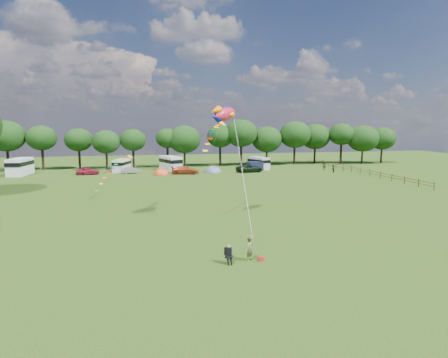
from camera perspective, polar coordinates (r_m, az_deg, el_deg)
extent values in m
plane|color=black|center=(28.07, 3.58, -10.41)|extent=(180.00, 180.00, 0.00)
cylinder|color=black|center=(85.22, -30.04, 2.48)|extent=(0.49, 0.49, 4.21)
ellipsoid|color=black|center=(84.97, -30.27, 5.68)|extent=(7.11, 7.11, 6.05)
cylinder|color=black|center=(83.84, -25.87, 2.70)|extent=(0.49, 0.49, 4.25)
ellipsoid|color=black|center=(83.60, -26.05, 5.64)|extent=(5.86, 5.86, 4.98)
cylinder|color=black|center=(83.14, -21.15, 2.80)|extent=(0.47, 0.47, 3.90)
ellipsoid|color=black|center=(82.90, -21.29, 5.59)|extent=(5.58, 5.58, 4.74)
cylinder|color=black|center=(79.46, -17.42, 2.63)|extent=(0.44, 0.44, 3.56)
ellipsoid|color=black|center=(79.20, -17.54, 5.41)|extent=(5.56, 5.56, 4.73)
cylinder|color=black|center=(80.11, -13.62, 2.96)|extent=(0.47, 0.47, 3.95)
ellipsoid|color=black|center=(79.87, -13.71, 5.80)|extent=(5.33, 5.33, 4.53)
cylinder|color=black|center=(82.05, -8.58, 3.35)|extent=(0.50, 0.50, 4.33)
ellipsoid|color=black|center=(81.82, -8.64, 6.16)|extent=(4.95, 4.95, 4.21)
cylinder|color=black|center=(81.96, -6.01, 3.03)|extent=(0.43, 0.43, 3.31)
ellipsoid|color=black|center=(81.69, -6.06, 6.03)|extent=(7.03, 7.03, 5.98)
cylinder|color=black|center=(83.40, -0.59, 3.53)|extent=(0.50, 0.50, 4.36)
ellipsoid|color=black|center=(83.16, -0.60, 6.53)|extent=(5.84, 5.84, 4.97)
cylinder|color=black|center=(83.61, 2.62, 3.59)|extent=(0.51, 0.51, 4.55)
ellipsoid|color=black|center=(83.36, 2.64, 6.99)|extent=(7.15, 7.15, 6.08)
cylinder|color=black|center=(86.16, 6.51, 3.24)|extent=(0.42, 0.42, 3.21)
ellipsoid|color=black|center=(85.90, 6.56, 6.03)|extent=(6.90, 6.90, 5.86)
cylinder|color=black|center=(87.83, 10.68, 3.56)|extent=(0.48, 0.48, 4.17)
ellipsoid|color=black|center=(87.58, 10.76, 6.67)|extent=(7.16, 7.16, 6.09)
cylinder|color=black|center=(92.08, 13.64, 3.52)|extent=(0.45, 0.45, 3.66)
ellipsoid|color=black|center=(91.84, 13.73, 6.30)|extent=(7.05, 7.05, 5.99)
cylinder|color=black|center=(92.37, 17.38, 3.70)|extent=(0.52, 0.52, 4.65)
ellipsoid|color=black|center=(92.15, 17.50, 6.52)|extent=(5.96, 5.96, 5.06)
cylinder|color=black|center=(93.75, 20.28, 3.17)|extent=(0.42, 0.42, 3.19)
ellipsoid|color=black|center=(93.51, 20.41, 5.80)|extent=(7.23, 7.23, 6.14)
cylinder|color=black|center=(97.07, 22.85, 3.29)|extent=(0.44, 0.44, 3.52)
ellipsoid|color=black|center=(96.86, 22.98, 5.71)|extent=(6.22, 6.22, 5.28)
cylinder|color=#472D19|center=(59.33, 29.37, -0.96)|extent=(0.12, 0.12, 1.20)
cylinder|color=#472D19|center=(61.56, 27.53, -0.54)|extent=(0.12, 0.12, 1.20)
cylinder|color=#472D19|center=(60.39, 28.46, -0.42)|extent=(0.08, 3.00, 0.08)
cylinder|color=#472D19|center=(60.44, 28.43, -0.80)|extent=(0.08, 3.00, 0.08)
cylinder|color=#472D19|center=(63.86, 25.81, -0.15)|extent=(0.12, 0.12, 1.20)
cylinder|color=#472D19|center=(62.66, 26.67, -0.02)|extent=(0.08, 3.00, 0.08)
cylinder|color=#472D19|center=(62.71, 26.65, -0.39)|extent=(0.08, 3.00, 0.08)
cylinder|color=#472D19|center=(66.22, 24.21, 0.22)|extent=(0.12, 0.12, 1.20)
cylinder|color=#472D19|center=(64.99, 25.02, 0.34)|extent=(0.08, 3.00, 0.08)
cylinder|color=#472D19|center=(65.04, 25.00, -0.01)|extent=(0.08, 3.00, 0.08)
cylinder|color=#472D19|center=(68.62, 22.73, 0.56)|extent=(0.12, 0.12, 1.20)
cylinder|color=#472D19|center=(67.37, 23.48, 0.69)|extent=(0.08, 3.00, 0.08)
cylinder|color=#472D19|center=(67.42, 23.46, 0.35)|extent=(0.08, 3.00, 0.08)
cylinder|color=#472D19|center=(71.07, 21.35, 0.87)|extent=(0.12, 0.12, 1.20)
cylinder|color=#472D19|center=(69.80, 22.04, 1.00)|extent=(0.08, 3.00, 0.08)
cylinder|color=#472D19|center=(69.85, 22.02, 0.68)|extent=(0.08, 3.00, 0.08)
cylinder|color=#472D19|center=(73.56, 20.05, 1.17)|extent=(0.12, 0.12, 1.20)
cylinder|color=#472D19|center=(72.27, 20.70, 1.30)|extent=(0.08, 3.00, 0.08)
cylinder|color=#472D19|center=(72.32, 20.69, 0.99)|extent=(0.08, 3.00, 0.08)
cylinder|color=#472D19|center=(76.09, 18.85, 1.44)|extent=(0.12, 0.12, 1.20)
cylinder|color=#472D19|center=(74.79, 19.45, 1.58)|extent=(0.08, 3.00, 0.08)
cylinder|color=#472D19|center=(74.83, 19.44, 1.27)|extent=(0.08, 3.00, 0.08)
cylinder|color=#472D19|center=(78.65, 17.72, 1.70)|extent=(0.12, 0.12, 1.20)
cylinder|color=#472D19|center=(77.33, 18.29, 1.83)|extent=(0.08, 3.00, 0.08)
cylinder|color=#472D19|center=(77.38, 18.27, 1.54)|extent=(0.08, 3.00, 0.08)
cylinder|color=#472D19|center=(81.25, 16.66, 1.94)|extent=(0.12, 0.12, 1.20)
cylinder|color=#472D19|center=(79.91, 17.19, 2.07)|extent=(0.08, 3.00, 0.08)
cylinder|color=#472D19|center=(79.95, 17.18, 1.79)|extent=(0.08, 3.00, 0.08)
cylinder|color=#472D19|center=(83.86, 15.67, 2.16)|extent=(0.12, 0.12, 1.20)
cylinder|color=#472D19|center=(82.52, 16.17, 2.30)|extent=(0.08, 3.00, 0.08)
cylinder|color=#472D19|center=(82.56, 16.16, 2.02)|extent=(0.08, 3.00, 0.08)
cylinder|color=#472D19|center=(86.51, 14.74, 2.37)|extent=(0.12, 0.12, 1.20)
cylinder|color=#472D19|center=(85.15, 15.21, 2.51)|extent=(0.08, 3.00, 0.08)
cylinder|color=#472D19|center=(85.19, 15.20, 2.24)|extent=(0.08, 3.00, 0.08)
imported|color=maroon|center=(72.68, -20.08, 1.16)|extent=(4.27, 1.98, 1.38)
imported|color=gray|center=(72.24, -13.93, 1.31)|extent=(3.65, 2.01, 1.22)
imported|color=#9D3A1C|center=(69.60, -5.96, 1.36)|extent=(5.15, 2.92, 1.46)
imported|color=black|center=(72.25, 3.89, 1.62)|extent=(5.54, 3.08, 1.43)
cube|color=white|center=(77.07, -28.64, 1.65)|extent=(3.26, 6.34, 3.04)
cube|color=black|center=(77.02, -28.67, 2.11)|extent=(3.32, 6.47, 0.72)
cylinder|color=black|center=(75.43, -29.13, 0.66)|extent=(0.89, 0.41, 0.86)
cylinder|color=black|center=(78.95, -28.05, 1.02)|extent=(0.89, 0.41, 0.86)
cube|color=silver|center=(75.33, -15.32, 2.00)|extent=(3.43, 5.25, 2.42)
cube|color=black|center=(75.28, -15.33, 2.37)|extent=(3.50, 5.35, 0.57)
cylinder|color=black|center=(74.01, -15.70, 1.20)|extent=(0.73, 0.45, 0.68)
cylinder|color=black|center=(76.85, -14.90, 1.48)|extent=(0.73, 0.45, 0.68)
cube|color=silver|center=(74.89, -8.14, 2.34)|extent=(4.27, 6.23, 2.87)
cube|color=black|center=(74.84, -8.15, 2.79)|extent=(4.35, 6.36, 0.68)
cylinder|color=black|center=(73.37, -7.54, 1.42)|extent=(0.86, 0.56, 0.81)
cylinder|color=black|center=(76.64, -8.68, 1.69)|extent=(0.86, 0.56, 0.81)
cube|color=#B8B8BB|center=(77.37, 5.32, 2.43)|extent=(3.60, 5.37, 2.48)
cube|color=black|center=(77.32, 5.32, 2.80)|extent=(3.67, 5.48, 0.59)
cylinder|color=black|center=(76.23, 6.01, 1.66)|extent=(0.74, 0.47, 0.70)
cylinder|color=black|center=(78.72, 4.63, 1.88)|extent=(0.74, 0.47, 0.70)
ellipsoid|color=#DD451D|center=(69.15, -9.54, 0.65)|extent=(2.77, 3.19, 2.28)
cylinder|color=#DD451D|center=(69.14, -9.54, 0.67)|extent=(2.91, 2.91, 0.08)
ellipsoid|color=slate|center=(71.28, -1.64, 0.98)|extent=(3.17, 3.65, 2.48)
cylinder|color=slate|center=(71.28, -1.64, 1.00)|extent=(3.33, 3.33, 0.08)
cube|color=black|center=(75.10, 4.72, 1.99)|extent=(2.99, 2.50, 1.77)
imported|color=brown|center=(25.34, 3.96, -10.60)|extent=(0.68, 0.66, 1.58)
cylinder|color=#99999E|center=(24.69, 0.37, -12.48)|extent=(0.02, 0.02, 0.45)
cylinder|color=#99999E|center=(24.78, 1.37, -12.40)|extent=(0.02, 0.02, 0.45)
cylinder|color=#99999E|center=(25.09, 0.14, -12.14)|extent=(0.02, 0.02, 0.45)
cylinder|color=#99999E|center=(25.18, 1.13, -12.06)|extent=(0.02, 0.02, 0.45)
cube|color=black|center=(24.86, 0.75, -11.78)|extent=(0.67, 0.66, 0.05)
cube|color=black|center=(24.98, 0.63, -10.98)|extent=(0.49, 0.25, 0.54)
cube|color=black|center=(24.79, 0.73, -11.06)|extent=(0.44, 0.37, 0.57)
sphere|color=tan|center=(24.64, 0.74, -10.21)|extent=(0.22, 0.22, 0.22)
cube|color=red|center=(25.55, 5.65, -12.00)|extent=(0.41, 0.28, 0.28)
ellipsoid|color=#BA1C34|center=(35.66, 0.10, 9.83)|extent=(3.21, 2.95, 1.84)
ellipsoid|color=yellow|center=(35.65, 0.10, 9.60)|extent=(2.00, 1.84, 1.01)
cone|color=#FF6F00|center=(34.58, -1.34, 10.36)|extent=(1.39, 1.34, 0.97)
cone|color=#0F13B3|center=(34.56, -1.33, 9.40)|extent=(1.39, 1.34, 0.97)
cone|color=#0F13B3|center=(35.76, 0.19, 10.78)|extent=(1.04, 1.06, 0.82)
sphere|color=white|center=(36.74, 0.75, 10.05)|extent=(0.31, 0.31, 0.31)
sphere|color=black|center=(36.83, 0.76, 10.05)|extent=(0.15, 0.15, 0.15)
cube|color=#F9A320|center=(48.50, -14.14, 3.37)|extent=(0.67, 0.66, 0.31)
cube|color=red|center=(48.07, -14.63, 3.18)|extent=(0.49, 0.43, 0.09)
cube|color=orange|center=(47.65, -15.13, 2.94)|extent=(0.48, 0.43, 0.10)
cube|color=yellow|center=(47.25, -15.64, 2.60)|extent=(0.48, 0.43, 0.11)
cube|color=#198C1E|center=(46.86, -16.15, 2.16)|extent=(0.48, 0.42, 0.11)
cube|color=#0C1EB2|center=(46.48, -16.66, 1.61)|extent=(0.48, 0.42, 0.12)
cube|color=red|center=(46.12, -17.18, 0.95)|extent=(0.48, 0.42, 0.13)
cube|color=orange|center=(45.78, -17.70, 0.19)|extent=(0.47, 0.41, 0.14)
cube|color=yellow|center=(45.46, -18.22, -0.69)|extent=(0.47, 0.41, 0.14)
cube|color=#198C1E|center=(45.17, -18.75, -1.68)|extent=(0.47, 0.41, 0.15)
cube|color=#FAFF17|center=(39.41, -0.31, 8.47)|extent=(0.86, 0.84, 0.41)
cube|color=red|center=(38.82, -0.60, 8.37)|extent=(0.64, 0.54, 0.11)
cube|color=orange|center=(38.23, -0.89, 8.20)|extent=(0.64, 0.53, 0.13)
cube|color=yellow|center=(37.63, -1.20, 7.91)|extent=(0.63, 0.53, 0.14)
cube|color=#198C1E|center=(37.05, -1.52, 7.49)|extent=(0.63, 0.53, 0.15)
cube|color=#0C1EB2|center=(36.46, -1.84, 6.92)|extent=(0.63, 0.52, 0.16)
cube|color=red|center=(35.89, -2.18, 6.21)|extent=(0.63, 0.52, 0.17)
cube|color=orange|center=(35.32, -2.52, 5.34)|extent=(0.62, 0.51, 0.18)
cube|color=yellow|center=(34.77, -2.87, 4.32)|extent=(0.62, 0.51, 0.18)
imported|color=black|center=(74.36, 16.25, 1.53)|extent=(0.86, 0.81, 1.52)
imported|color=black|center=(77.72, 15.00, 1.85)|extent=(1.06, 0.73, 1.50)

